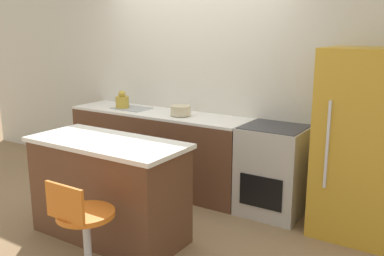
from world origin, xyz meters
name	(u,v)px	position (x,y,z in m)	size (l,w,h in m)	color
ground_plane	(167,199)	(0.00, 0.00, 0.00)	(14.00, 14.00, 0.00)	#8E704C
wall_back	(197,80)	(0.00, 0.64, 1.30)	(8.00, 0.06, 2.60)	beige
back_counter	(158,149)	(-0.35, 0.31, 0.47)	(2.32, 0.59, 0.94)	brown
kitchen_island	(109,189)	(0.08, -1.00, 0.47)	(1.49, 0.68, 0.93)	brown
oven_range	(273,170)	(1.14, 0.31, 0.47)	(0.64, 0.60, 0.94)	#B7B2A8
refrigerator	(359,145)	(1.97, 0.29, 0.87)	(0.72, 0.65, 1.75)	gold
stool_chair	(84,232)	(0.45, -1.66, 0.41)	(0.44, 0.44, 0.84)	#B7B7BC
kettle	(122,101)	(-0.87, 0.27, 1.03)	(0.17, 0.17, 0.22)	#B29333
mixing_bowl	(181,110)	(0.01, 0.27, 0.99)	(0.23, 0.23, 0.11)	#C1B28E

